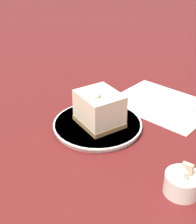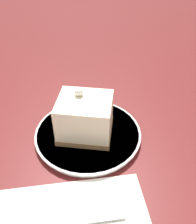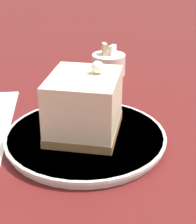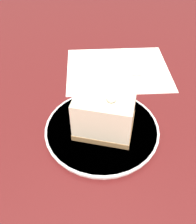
# 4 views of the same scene
# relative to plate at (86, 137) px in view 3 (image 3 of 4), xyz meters

# --- Properties ---
(ground_plane) EXTENTS (4.00, 4.00, 0.00)m
(ground_plane) POSITION_rel_plate_xyz_m (0.03, -0.04, -0.01)
(ground_plane) COLOR #5B1919
(plate) EXTENTS (0.22, 0.22, 0.01)m
(plate) POSITION_rel_plate_xyz_m (0.00, 0.00, 0.00)
(plate) COLOR silver
(plate) RESTS_ON ground_plane
(cake_slice) EXTENTS (0.09, 0.11, 0.10)m
(cake_slice) POSITION_rel_plate_xyz_m (-0.00, 0.00, 0.05)
(cake_slice) COLOR olive
(cake_slice) RESTS_ON plate
(sugar_bowl) EXTENTS (0.07, 0.07, 0.06)m
(sugar_bowl) POSITION_rel_plate_xyz_m (0.00, 0.27, 0.01)
(sugar_bowl) COLOR silver
(sugar_bowl) RESTS_ON ground_plane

